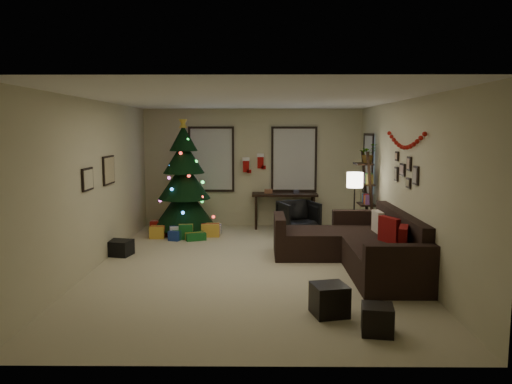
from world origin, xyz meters
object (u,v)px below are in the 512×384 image
(christmas_tree, at_px, (184,185))
(desk, at_px, (285,197))
(bookshelf, at_px, (367,198))
(sofa, at_px, (360,247))
(desk_chair, at_px, (298,217))

(christmas_tree, xyz_separation_m, desk, (2.19, 0.57, -0.35))
(christmas_tree, relative_size, bookshelf, 1.40)
(sofa, relative_size, bookshelf, 1.67)
(christmas_tree, distance_m, desk_chair, 2.55)
(christmas_tree, relative_size, desk_chair, 3.55)
(christmas_tree, xyz_separation_m, sofa, (3.27, -2.60, -0.75))
(sofa, relative_size, desk_chair, 4.25)
(sofa, bearing_deg, desk, 108.83)
(sofa, height_order, bookshelf, bookshelf)
(christmas_tree, height_order, desk, christmas_tree)
(desk_chair, bearing_deg, christmas_tree, 159.06)
(desk_chair, xyz_separation_m, bookshelf, (1.30, -0.73, 0.52))
(christmas_tree, relative_size, sofa, 0.84)
(desk_chair, distance_m, bookshelf, 1.58)
(sofa, xyz_separation_m, desk, (-1.08, 3.17, 0.40))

